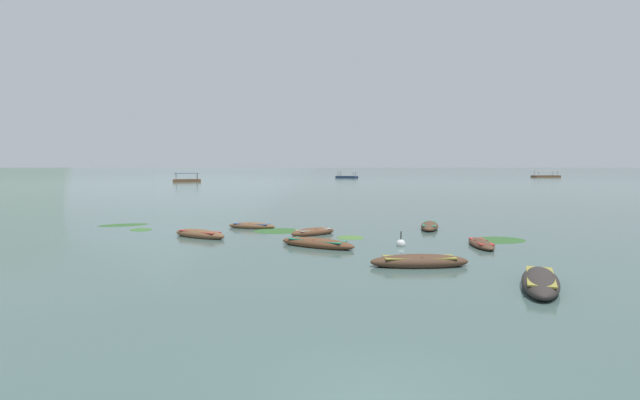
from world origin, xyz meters
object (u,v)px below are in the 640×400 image
Objects in this scene: rowboat_3 at (540,282)px; ferry_2 at (187,180)px; ferry_1 at (546,176)px; rowboat_7 at (481,244)px; rowboat_2 at (419,262)px; rowboat_6 at (317,243)px; rowboat_1 at (200,234)px; mooring_buoy at (401,244)px; rowboat_4 at (430,226)px; rowboat_0 at (252,226)px; ferry_0 at (347,177)px; rowboat_5 at (313,232)px.

ferry_2 is (-48.72, 107.31, 0.23)m from rowboat_3.
ferry_1 is at bearing 25.58° from ferry_2.
rowboat_3 reaches higher than rowboat_7.
ferry_1 is 127.93m from ferry_2.
rowboat_2 reaches higher than rowboat_6.
ferry_1 reaches higher than rowboat_1.
rowboat_2 is 4.62× the size of mooring_buoy.
rowboat_4 is (14.54, 4.76, -0.01)m from rowboat_1.
rowboat_1 is 7.86m from rowboat_6.
rowboat_3 is at bearing -112.30° from ferry_1.
rowboat_1 is (-2.31, -4.31, 0.03)m from rowboat_0.
rowboat_6 is 0.57× the size of ferry_0.
rowboat_0 is 15.39m from rowboat_2.
rowboat_5 is at bearing 11.61° from rowboat_1.
ferry_0 is at bearing -168.78° from ferry_1.
mooring_buoy is (2.43, -139.40, -0.34)m from ferry_0.
mooring_buoy is at bearing -111.06° from rowboat_4.
ferry_0 is at bearing 91.00° from mooring_buoy.
rowboat_6 is at bearing -22.49° from rowboat_1.
rowboat_4 is 132.27m from ferry_0.
rowboat_1 is 0.92× the size of rowboat_4.
rowboat_1 is 19.21m from rowboat_3.
rowboat_5 is at bearing 142.28° from mooring_buoy.
rowboat_7 is (1.47, -7.20, -0.03)m from rowboat_4.
rowboat_7 is at bearing -87.25° from ferry_0.
mooring_buoy is (-2.79, -7.24, -0.07)m from rowboat_4.
ferry_1 is (73.00, 14.48, -0.00)m from ferry_0.
rowboat_6 is at bearing 134.89° from rowboat_2.
ferry_0 is at bearing 89.16° from rowboat_6.
rowboat_2 is at bearing -127.85° from rowboat_7.
rowboat_4 is at bearing 78.19° from rowboat_2.
ferry_0 is at bearing 91.04° from rowboat_2.
ferry_1 is at bearing 66.68° from rowboat_7.
rowboat_0 is at bearing 124.10° from rowboat_6.
mooring_buoy reaches higher than rowboat_2.
rowboat_2 is at bearing -88.96° from ferry_0.
rowboat_1 is 6.89m from rowboat_5.
rowboat_6 is at bearing 135.84° from rowboat_3.
rowboat_4 is 0.54× the size of ferry_0.
rowboat_5 is 0.70× the size of rowboat_6.
mooring_buoy reaches higher than rowboat_3.
rowboat_4 is 8.49m from rowboat_5.
rowboat_6 is at bearing -55.90° from rowboat_0.
rowboat_7 is 3.57× the size of mooring_buoy.
rowboat_1 is at bearing 144.53° from rowboat_3.
rowboat_4 is (2.60, 12.45, -0.03)m from rowboat_2.
rowboat_1 is at bearing 147.19° from rowboat_2.
rowboat_6 is (-8.38, 8.13, -0.03)m from rowboat_3.
ferry_2 is (-42.40, -40.75, 0.00)m from ferry_0.
rowboat_7 is at bearing -63.54° from ferry_2.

